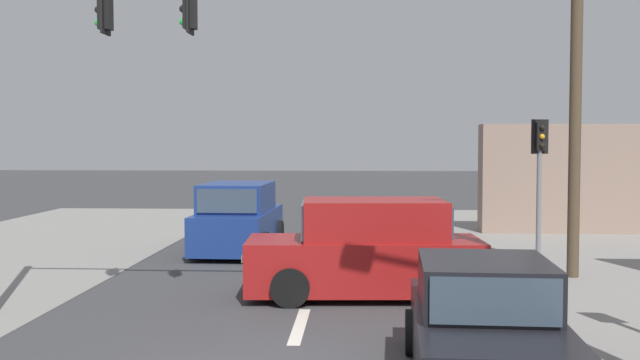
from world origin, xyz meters
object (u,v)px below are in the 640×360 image
object	(u,v)px
traffic_signal_mast	(61,75)
sedan_oncoming_near	(485,330)
pedestal_signal_far_median	(540,166)
suv_crossing_left	(367,252)
suv_kerbside_parked	(238,220)
utility_pole_midground_right	(570,55)

from	to	relation	value
traffic_signal_mast	sedan_oncoming_near	bearing A→B (deg)	-27.48
pedestal_signal_far_median	traffic_signal_mast	bearing A→B (deg)	-148.18
pedestal_signal_far_median	sedan_oncoming_near	world-z (taller)	pedestal_signal_far_median
traffic_signal_mast	suv_crossing_left	world-z (taller)	traffic_signal_mast
suv_crossing_left	sedan_oncoming_near	distance (m)	5.42
traffic_signal_mast	suv_crossing_left	distance (m)	6.43
suv_kerbside_parked	suv_crossing_left	xyz separation A→B (m)	(3.45, -5.86, 0.00)
traffic_signal_mast	pedestal_signal_far_median	world-z (taller)	traffic_signal_mast
suv_kerbside_parked	suv_crossing_left	size ratio (longest dim) A/B	0.99
suv_kerbside_parked	sedan_oncoming_near	bearing A→B (deg)	-66.45
suv_kerbside_parked	sedan_oncoming_near	distance (m)	12.11
traffic_signal_mast	suv_kerbside_parked	distance (m)	8.51
utility_pole_midground_right	pedestal_signal_far_median	world-z (taller)	utility_pole_midground_right
suv_kerbside_parked	sedan_oncoming_near	world-z (taller)	suv_kerbside_parked
traffic_signal_mast	suv_kerbside_parked	xyz separation A→B (m)	(1.80, 7.65, -3.26)
utility_pole_midground_right	suv_crossing_left	xyz separation A→B (m)	(-4.43, -2.27, -4.02)
utility_pole_midground_right	suv_crossing_left	world-z (taller)	utility_pole_midground_right
utility_pole_midground_right	pedestal_signal_far_median	distance (m)	3.10
utility_pole_midground_right	pedestal_signal_far_median	size ratio (longest dim) A/B	2.55
suv_crossing_left	sedan_oncoming_near	world-z (taller)	suv_crossing_left
utility_pole_midground_right	suv_crossing_left	bearing A→B (deg)	-152.94
suv_kerbside_parked	pedestal_signal_far_median	bearing A→B (deg)	-12.81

